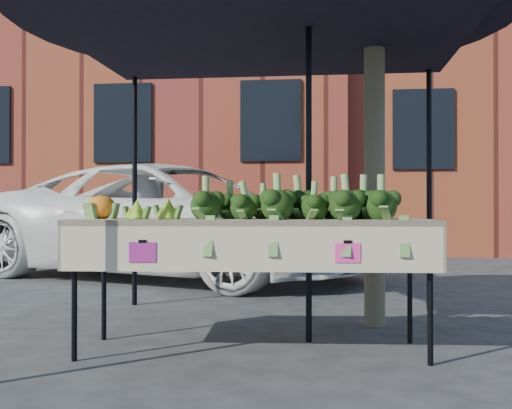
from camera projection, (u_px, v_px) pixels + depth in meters
name	position (u px, v px, depth m)	size (l,w,h in m)	color
ground	(236.00, 353.00, 4.18)	(90.00, 90.00, 0.00)	#262628
table	(253.00, 285.00, 4.21)	(2.45, 0.96, 0.90)	#C3AD91
canopy	(262.00, 155.00, 4.65)	(3.16, 3.16, 2.74)	black
broccoli_heap	(293.00, 200.00, 4.21)	(1.37, 0.57, 0.26)	black
romanesco_cluster	(157.00, 205.00, 4.28)	(0.43, 0.47, 0.20)	#8DAB29
cauliflower_pair	(101.00, 206.00, 4.29)	(0.20, 0.20, 0.18)	orange
vehicle	(176.00, 73.00, 8.75)	(2.66, 1.60, 5.77)	white
street_tree	(374.00, 26.00, 5.15)	(2.53, 2.53, 4.98)	#1E4C14
building_left	(118.00, 78.00, 16.70)	(12.00, 8.00, 9.00)	maroon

